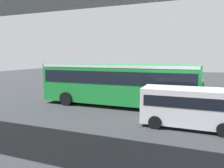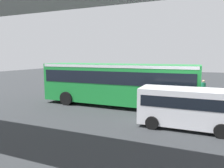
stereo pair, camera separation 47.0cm
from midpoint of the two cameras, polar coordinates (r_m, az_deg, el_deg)
name	(u,v)px [view 2 (the right image)]	position (r m, az deg, el deg)	size (l,w,h in m)	color
ground	(115,106)	(15.93, 1.66, -5.92)	(80.00, 80.00, 0.00)	#2D3033
city_bus	(117,81)	(15.58, 2.28, 0.81)	(11.54, 2.85, 3.15)	#1E8C38
parked_van	(187,105)	(11.65, 20.82, -5.47)	(4.80, 2.17, 2.05)	silver
pedestrian	(203,91)	(18.94, 24.26, -1.70)	(0.38, 0.38, 1.79)	#2D2D38
traffic_sign	(114,75)	(20.55, 1.32, 2.46)	(0.08, 0.60, 2.80)	slate
lane_dash_leftmost	(200,105)	(17.73, 23.67, -5.17)	(2.00, 0.20, 0.01)	silver
lane_dash_left	(149,100)	(18.07, 10.86, -4.43)	(2.00, 0.20, 0.01)	silver
lane_dash_centre	(106,97)	(19.25, -0.90, -3.56)	(2.00, 0.20, 0.01)	silver
lane_dash_right	(70,94)	(21.13, -10.92, -2.70)	(2.00, 0.20, 0.01)	silver
pedestrian_overpass	(6,11)	(7.66, -25.31, 17.65)	(28.13, 2.60, 6.91)	#9E9E99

